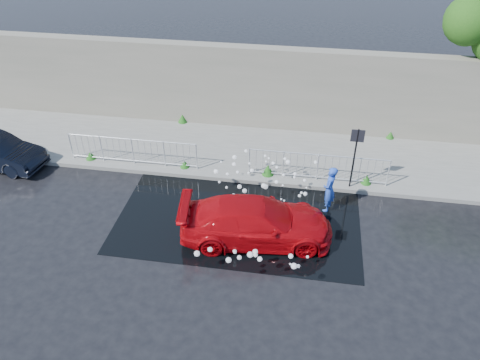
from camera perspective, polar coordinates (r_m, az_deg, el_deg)
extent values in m
plane|color=black|center=(15.14, -2.58, -6.61)|extent=(90.00, 90.00, 0.00)
cube|color=slate|center=(19.05, 0.33, 3.54)|extent=(30.00, 4.00, 0.15)
cube|color=slate|center=(17.40, -0.68, 0.12)|extent=(30.00, 0.25, 0.16)
cube|color=#686658|center=(20.12, 1.32, 11.24)|extent=(30.00, 0.60, 3.50)
cube|color=black|center=(15.81, -0.09, -4.39)|extent=(8.00, 5.00, 0.01)
cylinder|color=black|center=(16.75, 13.68, 2.28)|extent=(0.06, 0.06, 2.50)
cube|color=black|center=(16.25, 14.16, 5.24)|extent=(0.45, 0.04, 0.45)
sphere|color=#0F370D|center=(19.90, 26.16, 17.06)|extent=(1.84, 1.84, 1.84)
cylinder|color=silver|center=(19.35, -19.90, 3.95)|extent=(0.05, 0.05, 1.10)
cylinder|color=silver|center=(17.61, -5.32, 2.86)|extent=(0.05, 0.05, 1.10)
cylinder|color=silver|center=(18.07, -13.17, 4.86)|extent=(5.00, 0.04, 0.04)
cylinder|color=silver|center=(18.56, -12.78, 2.33)|extent=(5.00, 0.04, 0.04)
cylinder|color=silver|center=(17.27, 1.14, 2.31)|extent=(0.05, 0.05, 1.10)
cylinder|color=silver|center=(17.44, 17.63, 0.80)|extent=(0.05, 0.05, 1.10)
cylinder|color=silver|center=(16.90, 9.59, 3.04)|extent=(5.00, 0.04, 0.04)
cylinder|color=silver|center=(17.42, 9.29, 0.40)|extent=(5.00, 0.04, 0.04)
cone|color=#1E5015|center=(19.28, -17.76, 2.89)|extent=(0.40, 0.40, 0.30)
cone|color=#1E5015|center=(17.99, -6.76, 1.96)|extent=(0.36, 0.36, 0.28)
cone|color=#1E5015|center=(17.44, 3.43, 1.27)|extent=(0.44, 0.44, 0.42)
cone|color=#1E5015|center=(17.57, 15.17, 0.11)|extent=(0.38, 0.38, 0.36)
cone|color=#1E5015|center=(21.11, -7.02, 7.48)|extent=(0.42, 0.42, 0.37)
cone|color=#1E5015|center=(20.73, 17.86, 5.26)|extent=(0.34, 0.34, 0.29)
sphere|color=white|center=(16.70, -2.33, 2.22)|extent=(0.07, 0.07, 0.07)
sphere|color=white|center=(16.86, -0.68, 2.79)|extent=(0.16, 0.16, 0.16)
sphere|color=white|center=(15.65, 2.16, -3.98)|extent=(0.08, 0.08, 0.08)
sphere|color=white|center=(15.83, 7.26, -1.92)|extent=(0.11, 0.11, 0.11)
sphere|color=white|center=(15.66, 2.98, -3.22)|extent=(0.15, 0.15, 0.15)
sphere|color=white|center=(16.83, 3.08, 2.95)|extent=(0.09, 0.09, 0.09)
sphere|color=white|center=(16.73, -0.73, 1.93)|extent=(0.15, 0.15, 0.15)
sphere|color=white|center=(15.81, -2.92, -3.12)|extent=(0.16, 0.16, 0.16)
sphere|color=white|center=(15.87, 7.95, -1.68)|extent=(0.14, 0.14, 0.14)
sphere|color=white|center=(15.64, 5.41, -2.52)|extent=(0.07, 0.07, 0.07)
sphere|color=white|center=(16.30, 6.63, 0.34)|extent=(0.09, 0.09, 0.09)
sphere|color=white|center=(16.86, 3.54, 2.67)|extent=(0.08, 0.08, 0.08)
sphere|color=white|center=(16.38, 1.47, 1.15)|extent=(0.14, 0.14, 0.14)
sphere|color=white|center=(16.02, 0.56, -1.33)|extent=(0.16, 0.16, 0.16)
sphere|color=white|center=(15.61, 7.31, -3.55)|extent=(0.15, 0.15, 0.15)
sphere|color=white|center=(16.23, -2.53, -0.25)|extent=(0.09, 0.09, 0.09)
sphere|color=white|center=(16.06, 2.89, -0.71)|extent=(0.17, 0.17, 0.17)
sphere|color=white|center=(16.07, -1.66, -0.92)|extent=(0.09, 0.09, 0.09)
sphere|color=white|center=(16.09, -0.06, -0.82)|extent=(0.15, 0.15, 0.15)
sphere|color=white|center=(16.09, 7.87, -0.06)|extent=(0.11, 0.11, 0.11)
sphere|color=white|center=(16.80, 9.20, 2.14)|extent=(0.13, 0.13, 0.13)
sphere|color=white|center=(15.64, 2.35, -3.08)|extent=(0.07, 0.07, 0.07)
sphere|color=white|center=(16.48, -2.95, 1.02)|extent=(0.17, 0.17, 0.17)
sphere|color=white|center=(15.67, 5.05, -2.34)|extent=(0.06, 0.06, 0.06)
sphere|color=white|center=(15.64, 4.20, -3.33)|extent=(0.11, 0.11, 0.11)
sphere|color=white|center=(16.27, -0.29, 0.96)|extent=(0.12, 0.12, 0.12)
sphere|color=white|center=(16.25, 1.05, 0.88)|extent=(0.08, 0.08, 0.08)
sphere|color=white|center=(15.90, 7.49, -1.55)|extent=(0.09, 0.09, 0.09)
sphere|color=white|center=(16.11, 3.15, -0.83)|extent=(0.17, 0.17, 0.17)
sphere|color=white|center=(16.78, 3.20, 2.26)|extent=(0.08, 0.08, 0.08)
sphere|color=white|center=(16.27, 5.32, 0.60)|extent=(0.11, 0.11, 0.11)
sphere|color=white|center=(16.64, 5.85, 2.20)|extent=(0.17, 0.17, 0.17)
sphere|color=white|center=(16.38, 6.71, 0.75)|extent=(0.13, 0.13, 0.13)
sphere|color=white|center=(15.72, 6.36, -3.57)|extent=(0.07, 0.07, 0.07)
sphere|color=white|center=(16.58, -3.01, 1.14)|extent=(0.12, 0.12, 0.12)
sphere|color=white|center=(16.69, 4.06, 2.05)|extent=(0.12, 0.12, 0.12)
sphere|color=white|center=(16.08, 8.09, -0.94)|extent=(0.06, 0.06, 0.06)
sphere|color=white|center=(16.77, 5.50, 2.59)|extent=(0.12, 0.12, 0.12)
sphere|color=white|center=(16.14, 4.47, -0.23)|extent=(0.14, 0.14, 0.14)
sphere|color=white|center=(15.82, -0.80, -1.89)|extent=(0.14, 0.14, 0.14)
sphere|color=white|center=(16.68, 4.50, 1.55)|extent=(0.10, 0.10, 0.10)
sphere|color=white|center=(16.12, 5.23, -0.65)|extent=(0.07, 0.07, 0.07)
sphere|color=white|center=(16.41, -1.55, 0.73)|extent=(0.11, 0.11, 0.11)
sphere|color=white|center=(15.60, 8.76, -4.05)|extent=(0.06, 0.06, 0.06)
sphere|color=white|center=(15.56, 5.40, -4.24)|extent=(0.07, 0.07, 0.07)
sphere|color=white|center=(17.16, 0.73, 3.56)|extent=(0.13, 0.13, 0.13)
sphere|color=white|center=(16.75, 1.15, 2.01)|extent=(0.09, 0.09, 0.09)
sphere|color=white|center=(13.27, -0.08, -9.43)|extent=(0.13, 0.13, 0.13)
sphere|color=white|center=(12.99, 6.15, -10.16)|extent=(0.06, 0.06, 0.06)
sphere|color=white|center=(13.03, 1.24, -9.08)|extent=(0.17, 0.17, 0.17)
sphere|color=white|center=(13.00, 2.43, -9.61)|extent=(0.14, 0.14, 0.14)
sphere|color=white|center=(14.12, -0.65, -8.68)|extent=(0.12, 0.12, 0.12)
sphere|color=white|center=(13.94, 8.23, -9.25)|extent=(0.09, 0.09, 0.09)
sphere|color=white|center=(13.79, 6.20, -9.21)|extent=(0.15, 0.15, 0.15)
sphere|color=white|center=(12.78, 6.60, -10.38)|extent=(0.17, 0.17, 0.17)
sphere|color=white|center=(13.53, 1.87, -8.74)|extent=(0.16, 0.16, 0.16)
sphere|color=white|center=(14.23, -0.62, -8.77)|extent=(0.12, 0.12, 0.12)
sphere|color=white|center=(12.77, -1.40, -9.73)|extent=(0.16, 0.16, 0.16)
sphere|color=white|center=(13.69, 1.90, -9.11)|extent=(0.14, 0.14, 0.14)
sphere|color=white|center=(13.97, -3.67, -8.45)|extent=(0.15, 0.15, 0.15)
sphere|color=white|center=(13.44, -5.27, -8.92)|extent=(0.17, 0.17, 0.17)
sphere|color=white|center=(12.99, 7.12, -10.38)|extent=(0.11, 0.11, 0.11)
imported|color=#A8060C|center=(14.55, 2.02, -5.08)|extent=(4.94, 2.53, 1.37)
imported|color=blue|center=(15.87, 10.84, -1.12)|extent=(0.53, 0.69, 1.69)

